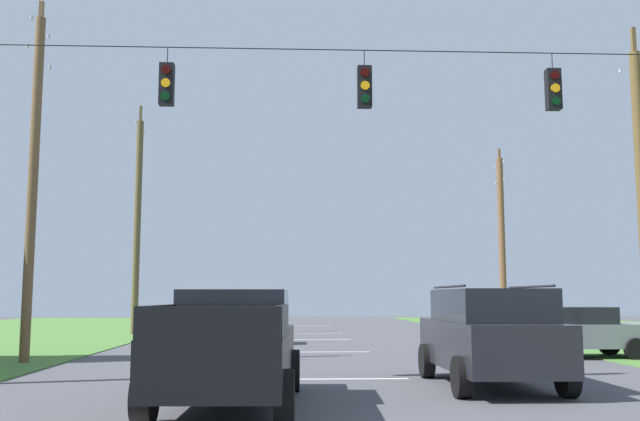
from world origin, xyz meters
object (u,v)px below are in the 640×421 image
(suv_black, at_px, (489,334))
(utility_pole_far_left, at_px, (137,223))
(overhead_signal_span, at_px, (365,186))
(distant_car_oncoming, at_px, (575,331))
(distant_car_crossing_white, at_px, (229,323))
(utility_pole_mid_left, at_px, (33,175))
(utility_pole_far_right, at_px, (502,241))
(pickup_truck, at_px, (231,347))

(suv_black, bearing_deg, utility_pole_far_left, 119.52)
(suv_black, bearing_deg, overhead_signal_span, 160.26)
(distant_car_oncoming, bearing_deg, distant_car_crossing_white, 147.67)
(suv_black, xyz_separation_m, utility_pole_mid_left, (-11.39, 5.61, 4.21))
(overhead_signal_span, xyz_separation_m, utility_pole_far_right, (9.13, 19.92, 0.38))
(utility_pole_mid_left, bearing_deg, overhead_signal_span, -27.86)
(overhead_signal_span, bearing_deg, suv_black, -19.74)
(suv_black, relative_size, utility_pole_mid_left, 0.46)
(pickup_truck, xyz_separation_m, distant_car_oncoming, (9.61, 8.90, -0.18))
(overhead_signal_span, distance_m, utility_pole_mid_left, 10.18)
(utility_pole_far_left, bearing_deg, pickup_truck, -74.06)
(distant_car_oncoming, distance_m, utility_pole_far_right, 14.79)
(distant_car_crossing_white, height_order, utility_pole_far_left, utility_pole_far_left)
(overhead_signal_span, height_order, utility_pole_far_right, utility_pole_far_right)
(overhead_signal_span, xyz_separation_m, pickup_truck, (-2.67, -3.09, -3.29))
(distant_car_oncoming, relative_size, utility_pole_far_left, 0.38)
(distant_car_oncoming, xyz_separation_m, utility_pole_mid_left, (-15.90, -1.08, 4.48))
(distant_car_crossing_white, bearing_deg, utility_pole_far_right, 28.71)
(pickup_truck, height_order, distant_car_crossing_white, pickup_truck)
(suv_black, bearing_deg, distant_car_oncoming, 56.00)
(distant_car_crossing_white, relative_size, distant_car_oncoming, 1.00)
(distant_car_oncoming, relative_size, utility_pole_mid_left, 0.42)
(pickup_truck, bearing_deg, utility_pole_mid_left, 128.79)
(overhead_signal_span, xyz_separation_m, utility_pole_far_left, (-9.13, 19.56, 1.16))
(suv_black, distance_m, utility_pole_mid_left, 13.37)
(distant_car_crossing_white, distance_m, utility_pole_far_left, 9.72)
(pickup_truck, xyz_separation_m, utility_pole_mid_left, (-6.28, 7.82, 4.30))
(utility_pole_far_right, distance_m, utility_pole_far_left, 18.28)
(suv_black, bearing_deg, distant_car_crossing_white, 115.30)
(utility_pole_far_right, bearing_deg, suv_black, -107.84)
(utility_pole_far_right, bearing_deg, utility_pole_mid_left, -139.97)
(distant_car_oncoming, distance_m, utility_pole_far_left, 21.66)
(utility_pole_far_left, bearing_deg, suv_black, -60.48)
(utility_pole_far_right, relative_size, utility_pole_far_left, 0.83)
(suv_black, relative_size, utility_pole_far_right, 0.51)
(distant_car_oncoming, bearing_deg, suv_black, -124.00)
(overhead_signal_span, bearing_deg, utility_pole_far_right, 65.38)
(pickup_truck, bearing_deg, overhead_signal_span, 49.18)
(suv_black, height_order, distant_car_oncoming, suv_black)
(distant_car_crossing_white, distance_m, distant_car_oncoming, 12.95)
(pickup_truck, distance_m, utility_pole_mid_left, 10.91)
(overhead_signal_span, xyz_separation_m, utility_pole_mid_left, (-8.95, 4.73, 1.01))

